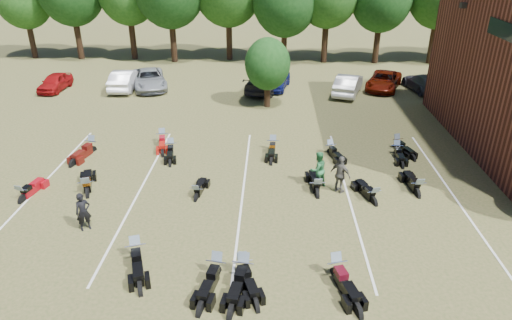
{
  "coord_description": "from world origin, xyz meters",
  "views": [
    {
      "loc": [
        -1.71,
        -16.09,
        10.94
      ],
      "look_at": [
        -2.41,
        4.0,
        1.2
      ],
      "focal_mm": 32.0,
      "sensor_mm": 36.0,
      "label": 1
    }
  ],
  "objects_px": {
    "car_4": "(276,79)",
    "motorcycle_7": "(24,201)",
    "person_green": "(318,169)",
    "person_grey": "(341,175)",
    "motorcycle_14": "(92,152)",
    "motorcycle_3": "(217,276)",
    "car_0": "(55,82)",
    "person_black": "(83,212)"
  },
  "relations": [
    {
      "from": "person_grey",
      "to": "car_4",
      "type": "bearing_deg",
      "value": -38.06
    },
    {
      "from": "car_0",
      "to": "person_black",
      "type": "relative_size",
      "value": 2.33
    },
    {
      "from": "car_0",
      "to": "motorcycle_7",
      "type": "bearing_deg",
      "value": -68.86
    },
    {
      "from": "car_4",
      "to": "person_black",
      "type": "distance_m",
      "value": 21.88
    },
    {
      "from": "car_4",
      "to": "motorcycle_14",
      "type": "bearing_deg",
      "value": -117.93
    },
    {
      "from": "person_green",
      "to": "motorcycle_14",
      "type": "height_order",
      "value": "person_green"
    },
    {
      "from": "car_4",
      "to": "person_black",
      "type": "relative_size",
      "value": 2.59
    },
    {
      "from": "person_grey",
      "to": "motorcycle_3",
      "type": "distance_m",
      "value": 8.21
    },
    {
      "from": "person_black",
      "to": "person_green",
      "type": "bearing_deg",
      "value": -11.86
    },
    {
      "from": "person_green",
      "to": "motorcycle_14",
      "type": "relative_size",
      "value": 0.74
    },
    {
      "from": "person_green",
      "to": "motorcycle_7",
      "type": "bearing_deg",
      "value": -20.76
    },
    {
      "from": "car_4",
      "to": "motorcycle_14",
      "type": "relative_size",
      "value": 1.77
    },
    {
      "from": "person_green",
      "to": "person_grey",
      "type": "bearing_deg",
      "value": 123.51
    },
    {
      "from": "car_0",
      "to": "car_4",
      "type": "distance_m",
      "value": 17.75
    },
    {
      "from": "car_4",
      "to": "person_black",
      "type": "height_order",
      "value": "person_black"
    },
    {
      "from": "car_0",
      "to": "motorcycle_3",
      "type": "height_order",
      "value": "car_0"
    },
    {
      "from": "car_0",
      "to": "motorcycle_3",
      "type": "xyz_separation_m",
      "value": [
        15.45,
        -22.01,
        -0.67
      ]
    },
    {
      "from": "car_0",
      "to": "person_grey",
      "type": "distance_m",
      "value": 25.95
    },
    {
      "from": "motorcycle_14",
      "to": "motorcycle_3",
      "type": "bearing_deg",
      "value": -38.28
    },
    {
      "from": "car_0",
      "to": "person_black",
      "type": "height_order",
      "value": "person_black"
    },
    {
      "from": "motorcycle_7",
      "to": "person_green",
      "type": "bearing_deg",
      "value": -162.91
    },
    {
      "from": "person_green",
      "to": "person_grey",
      "type": "xyz_separation_m",
      "value": [
        1.02,
        -0.54,
        0.02
      ]
    },
    {
      "from": "car_4",
      "to": "motorcycle_7",
      "type": "distance_m",
      "value": 21.72
    },
    {
      "from": "person_green",
      "to": "person_grey",
      "type": "relative_size",
      "value": 0.98
    },
    {
      "from": "person_green",
      "to": "car_0",
      "type": "bearing_deg",
      "value": -66.34
    },
    {
      "from": "motorcycle_14",
      "to": "person_grey",
      "type": "bearing_deg",
      "value": -3.85
    },
    {
      "from": "car_4",
      "to": "person_grey",
      "type": "height_order",
      "value": "person_grey"
    },
    {
      "from": "car_0",
      "to": "person_grey",
      "type": "xyz_separation_m",
      "value": [
        20.64,
        -15.73,
        0.27
      ]
    },
    {
      "from": "motorcycle_3",
      "to": "person_green",
      "type": "bearing_deg",
      "value": 69.38
    },
    {
      "from": "person_green",
      "to": "motorcycle_14",
      "type": "xyz_separation_m",
      "value": [
        -12.49,
        3.57,
        -0.92
      ]
    },
    {
      "from": "car_0",
      "to": "person_green",
      "type": "height_order",
      "value": "person_green"
    },
    {
      "from": "car_4",
      "to": "car_0",
      "type": "bearing_deg",
      "value": -164.61
    },
    {
      "from": "car_0",
      "to": "motorcycle_14",
      "type": "distance_m",
      "value": 13.65
    },
    {
      "from": "person_black",
      "to": "motorcycle_7",
      "type": "xyz_separation_m",
      "value": [
        -3.77,
        2.14,
        -0.84
      ]
    },
    {
      "from": "car_0",
      "to": "motorcycle_3",
      "type": "relative_size",
      "value": 1.6
    },
    {
      "from": "motorcycle_3",
      "to": "motorcycle_7",
      "type": "distance_m",
      "value": 10.77
    },
    {
      "from": "person_green",
      "to": "motorcycle_3",
      "type": "xyz_separation_m",
      "value": [
        -4.18,
        -6.82,
        -0.92
      ]
    },
    {
      "from": "person_green",
      "to": "motorcycle_7",
      "type": "relative_size",
      "value": 0.84
    },
    {
      "from": "car_4",
      "to": "motorcycle_3",
      "type": "relative_size",
      "value": 1.78
    },
    {
      "from": "car_4",
      "to": "motorcycle_7",
      "type": "relative_size",
      "value": 1.98
    },
    {
      "from": "person_black",
      "to": "person_grey",
      "type": "bearing_deg",
      "value": -16.24
    },
    {
      "from": "person_green",
      "to": "motorcycle_7",
      "type": "distance_m",
      "value": 13.91
    }
  ]
}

